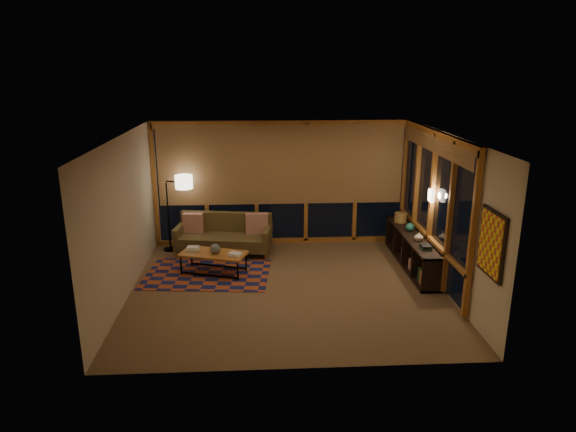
{
  "coord_description": "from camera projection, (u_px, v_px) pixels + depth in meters",
  "views": [
    {
      "loc": [
        -0.47,
        -8.35,
        3.83
      ],
      "look_at": [
        0.03,
        0.46,
        1.21
      ],
      "focal_mm": 32.0,
      "sensor_mm": 36.0,
      "label": 1
    }
  ],
  "objects": [
    {
      "name": "shelf_book_stack",
      "position": [
        426.0,
        247.0,
        9.19
      ],
      "size": [
        0.18,
        0.23,
        0.06
      ],
      "primitive_type": null,
      "rotation": [
        0.0,
        0.0,
        0.14
      ],
      "color": "silver",
      "rests_on": "bookshelf"
    },
    {
      "name": "area_rug",
      "position": [
        208.0,
        274.0,
        9.71
      ],
      "size": [
        2.44,
        1.75,
        0.01
      ],
      "primitive_type": "cube",
      "rotation": [
        0.0,
        0.0,
        -0.1
      ],
      "color": "#AB4621",
      "rests_on": "floor"
    },
    {
      "name": "basket",
      "position": [
        401.0,
        218.0,
        10.73
      ],
      "size": [
        0.32,
        0.32,
        0.19
      ],
      "primitive_type": "cylinder",
      "rotation": [
        0.0,
        0.0,
        -0.32
      ],
      "color": "#AA843C",
      "rests_on": "bookshelf"
    },
    {
      "name": "window_wall_back",
      "position": [
        281.0,
        184.0,
        11.05
      ],
      "size": [
        5.3,
        0.16,
        2.6
      ],
      "primitive_type": null,
      "color": "#AA6731",
      "rests_on": "walls"
    },
    {
      "name": "ceramic_pot",
      "position": [
        215.0,
        249.0,
        9.6
      ],
      "size": [
        0.25,
        0.25,
        0.19
      ],
      "primitive_type": "sphere",
      "rotation": [
        0.0,
        0.0,
        -0.37
      ],
      "color": "#292A30",
      "rests_on": "coffee_table"
    },
    {
      "name": "ceiling",
      "position": [
        288.0,
        136.0,
        8.34
      ],
      "size": [
        5.5,
        5.0,
        0.01
      ],
      "primitive_type": "cube",
      "color": "white",
      "rests_on": "walls"
    },
    {
      "name": "floor",
      "position": [
        288.0,
        288.0,
        9.11
      ],
      "size": [
        5.5,
        5.0,
        0.01
      ],
      "primitive_type": "cube",
      "color": "brown",
      "rests_on": "ground"
    },
    {
      "name": "floor_lamp",
      "position": [
        168.0,
        213.0,
        10.77
      ],
      "size": [
        0.6,
        0.44,
        1.65
      ],
      "primitive_type": null,
      "rotation": [
        0.0,
        0.0,
        -0.16
      ],
      "color": "black",
      "rests_on": "floor"
    },
    {
      "name": "teal_bowl",
      "position": [
        410.0,
        227.0,
        10.14
      ],
      "size": [
        0.21,
        0.21,
        0.17
      ],
      "primitive_type": "sphere",
      "rotation": [
        0.0,
        0.0,
        0.32
      ],
      "color": "#1E665B",
      "rests_on": "bookshelf"
    },
    {
      "name": "bookshelf",
      "position": [
        412.0,
        250.0,
        10.04
      ],
      "size": [
        0.4,
        2.58,
        0.65
      ],
      "primitive_type": null,
      "color": "black",
      "rests_on": "floor"
    },
    {
      "name": "pillow_right",
      "position": [
        257.0,
        223.0,
        10.74
      ],
      "size": [
        0.47,
        0.17,
        0.46
      ],
      "primitive_type": null,
      "rotation": [
        0.0,
        0.0,
        -0.04
      ],
      "color": "#B0230B",
      "rests_on": "sofa"
    },
    {
      "name": "vase",
      "position": [
        419.0,
        236.0,
        9.58
      ],
      "size": [
        0.19,
        0.19,
        0.17
      ],
      "primitive_type": "imported",
      "rotation": [
        0.0,
        0.0,
        0.15
      ],
      "color": "tan",
      "rests_on": "bookshelf"
    },
    {
      "name": "wall_sconce",
      "position": [
        431.0,
        196.0,
        9.24
      ],
      "size": [
        0.12,
        0.18,
        0.22
      ],
      "primitive_type": null,
      "color": "#F6E6C9",
      "rests_on": "walls"
    },
    {
      "name": "coffee_table",
      "position": [
        214.0,
        263.0,
        9.73
      ],
      "size": [
        1.34,
        0.91,
        0.41
      ],
      "primitive_type": null,
      "rotation": [
        0.0,
        0.0,
        -0.31
      ],
      "color": "#AA6731",
      "rests_on": "floor"
    },
    {
      "name": "sofa",
      "position": [
        224.0,
        235.0,
        10.7
      ],
      "size": [
        2.05,
        1.08,
        0.8
      ],
      "primitive_type": null,
      "rotation": [
        0.0,
        0.0,
        -0.15
      ],
      "color": "brown",
      "rests_on": "floor"
    },
    {
      "name": "book_stack_a",
      "position": [
        193.0,
        249.0,
        9.77
      ],
      "size": [
        0.27,
        0.22,
        0.07
      ],
      "primitive_type": null,
      "rotation": [
        0.0,
        0.0,
        -0.09
      ],
      "color": "silver",
      "rests_on": "coffee_table"
    },
    {
      "name": "window_wall_right",
      "position": [
        431.0,
        204.0,
        9.45
      ],
      "size": [
        0.16,
        3.7,
        2.6
      ],
      "primitive_type": null,
      "color": "#AA6731",
      "rests_on": "walls"
    },
    {
      "name": "wall_art",
      "position": [
        491.0,
        244.0,
        7.07
      ],
      "size": [
        0.06,
        0.74,
        0.94
      ],
      "primitive_type": null,
      "color": "#C34125",
      "rests_on": "walls"
    },
    {
      "name": "walls",
      "position": [
        288.0,
        216.0,
        8.72
      ],
      "size": [
        5.51,
        5.01,
        2.7
      ],
      "color": "beige",
      "rests_on": "floor"
    },
    {
      "name": "book_stack_b",
      "position": [
        235.0,
        254.0,
        9.53
      ],
      "size": [
        0.33,
        0.3,
        0.05
      ],
      "primitive_type": null,
      "rotation": [
        0.0,
        0.0,
        -0.47
      ],
      "color": "silver",
      "rests_on": "coffee_table"
    },
    {
      "name": "pillow_left",
      "position": [
        193.0,
        223.0,
        10.83
      ],
      "size": [
        0.43,
        0.18,
        0.41
      ],
      "primitive_type": null,
      "rotation": [
        0.0,
        0.0,
        -0.11
      ],
      "color": "#B0230B",
      "rests_on": "sofa"
    }
  ]
}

